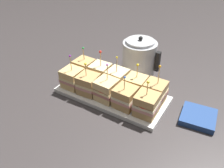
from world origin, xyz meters
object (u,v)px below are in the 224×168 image
(sandwich_back_right, at_px, (136,86))
(sandwich_back_far_right, at_px, (155,92))
(serving_platter, at_px, (112,95))
(sandwich_front_left, at_px, (88,84))
(sandwich_front_right, at_px, (125,97))
(sandwich_back_far_left, at_px, (84,69))
(sandwich_front_far_right, at_px, (147,105))
(sandwich_back_center, at_px, (118,80))
(sandwich_front_far_left, at_px, (72,78))
(napkin_stack, at_px, (198,117))
(kettle_steel, at_px, (139,57))
(sandwich_front_center, at_px, (107,90))
(sandwich_back_left, at_px, (100,74))

(sandwich_back_right, distance_m, sandwich_back_far_right, 0.09)
(serving_platter, relative_size, sandwich_front_left, 3.27)
(sandwich_front_right, height_order, sandwich_back_far_left, sandwich_back_far_left)
(sandwich_front_right, xyz_separation_m, sandwich_front_far_right, (0.09, -0.00, 0.00))
(sandwich_front_right, xyz_separation_m, sandwich_back_center, (-0.09, 0.09, 0.00))
(sandwich_front_far_right, bearing_deg, sandwich_front_far_left, -179.92)
(sandwich_front_right, distance_m, napkin_stack, 0.29)
(sandwich_back_far_left, xyz_separation_m, sandwich_back_right, (0.27, 0.00, -0.00))
(sandwich_back_far_right, bearing_deg, sandwich_front_far_right, -88.17)
(sandwich_back_far_right, bearing_deg, kettle_steel, 130.14)
(sandwich_front_center, bearing_deg, sandwich_back_far_right, 26.38)
(sandwich_front_center, bearing_deg, serving_platter, 91.80)
(sandwich_front_center, xyz_separation_m, sandwich_front_right, (0.09, -0.00, -0.00))
(sandwich_front_left, relative_size, sandwich_front_center, 0.89)
(serving_platter, distance_m, sandwich_back_right, 0.11)
(sandwich_front_far_right, distance_m, sandwich_back_far_right, 0.09)
(sandwich_back_far_right, bearing_deg, sandwich_front_left, -161.45)
(sandwich_front_left, bearing_deg, sandwich_back_far_right, 18.55)
(sandwich_front_far_right, bearing_deg, sandwich_back_center, 153.23)
(sandwich_front_center, relative_size, sandwich_back_left, 0.99)
(sandwich_back_far_left, height_order, kettle_steel, kettle_steel)
(sandwich_back_far_right, relative_size, napkin_stack, 1.22)
(sandwich_back_far_left, distance_m, sandwich_back_far_right, 0.35)
(sandwich_front_far_left, xyz_separation_m, sandwich_back_far_left, (-0.00, 0.09, 0.00))
(sandwich_front_far_left, xyz_separation_m, sandwich_front_left, (0.09, -0.00, -0.00))
(sandwich_back_left, bearing_deg, kettle_steel, 62.69)
(sandwich_back_center, distance_m, kettle_steel, 0.20)
(sandwich_front_far_left, height_order, sandwich_back_far_left, sandwich_front_far_left)
(sandwich_back_right, height_order, sandwich_back_far_right, sandwich_back_far_right)
(sandwich_front_center, xyz_separation_m, sandwich_back_right, (0.09, 0.09, -0.00))
(sandwich_front_far_right, distance_m, sandwich_back_right, 0.13)
(serving_platter, height_order, sandwich_back_center, sandwich_back_center)
(sandwich_front_left, height_order, sandwich_front_center, sandwich_front_center)
(sandwich_back_left, xyz_separation_m, napkin_stack, (0.45, 0.00, -0.05))
(sandwich_front_center, height_order, kettle_steel, kettle_steel)
(sandwich_back_left, height_order, sandwich_back_far_right, sandwich_back_far_right)
(sandwich_front_far_left, bearing_deg, sandwich_back_center, 26.83)
(sandwich_front_left, relative_size, sandwich_front_right, 1.00)
(sandwich_front_far_left, height_order, sandwich_front_far_right, sandwich_front_far_left)
(sandwich_front_far_left, distance_m, kettle_steel, 0.34)
(sandwich_front_left, bearing_deg, sandwich_back_right, 27.15)
(sandwich_back_far_left, height_order, sandwich_back_right, sandwich_back_far_left)
(sandwich_front_far_left, height_order, sandwich_back_right, sandwich_front_far_left)
(sandwich_front_far_right, height_order, sandwich_back_far_left, sandwich_back_far_left)
(sandwich_back_left, bearing_deg, sandwich_back_far_left, -177.69)
(sandwich_front_center, distance_m, sandwich_back_far_right, 0.20)
(serving_platter, bearing_deg, napkin_stack, 7.45)
(sandwich_back_right, bearing_deg, sandwich_front_far_right, -45.02)
(napkin_stack, bearing_deg, sandwich_back_far_left, -179.51)
(sandwich_front_right, distance_m, sandwich_back_right, 0.09)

